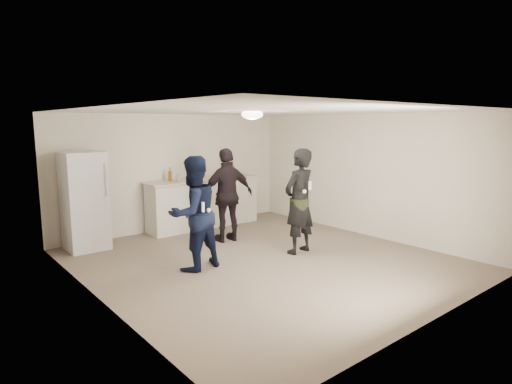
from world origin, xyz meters
TOP-DOWN VIEW (x-y plane):
  - floor at (0.00, 0.00)m, footprint 6.00×6.00m
  - ceiling at (0.00, 0.00)m, footprint 6.00×6.00m
  - wall_back at (0.00, 3.00)m, footprint 6.00×0.00m
  - wall_front at (0.00, -3.00)m, footprint 6.00×0.00m
  - wall_left at (-2.75, 0.00)m, footprint 0.00×6.00m
  - wall_right at (2.75, 0.00)m, footprint 0.00×6.00m
  - counter at (0.52, 2.67)m, footprint 2.60×0.56m
  - counter_top at (0.52, 2.67)m, footprint 2.68×0.64m
  - fridge at (-2.10, 2.60)m, footprint 0.70×0.70m
  - fridge_handle at (-1.82, 2.23)m, footprint 0.02×0.02m
  - ceiling_dome at (0.00, 0.30)m, footprint 0.36×0.36m
  - shaker at (-0.16, 2.58)m, footprint 0.08×0.08m
  - man at (-1.14, 0.36)m, footprint 0.96×0.79m
  - woman at (0.77, -0.07)m, footprint 0.73×0.52m
  - camo_shorts at (0.77, -0.07)m, footprint 0.34×0.34m
  - spectator at (0.24, 1.37)m, footprint 1.13×0.61m
  - remote_man at (-1.14, 0.08)m, footprint 0.04×0.04m
  - nunchuk_man at (-1.02, 0.11)m, footprint 0.07×0.07m
  - remote_woman at (0.77, -0.32)m, footprint 0.04×0.04m
  - nunchuk_woman at (0.67, -0.29)m, footprint 0.07×0.07m
  - bottle_cluster at (0.75, 2.68)m, footprint 1.72×0.32m

SIDE VIEW (x-z plane):
  - floor at x=0.00m, z-range 0.00..0.00m
  - counter at x=0.52m, z-range 0.00..1.05m
  - camo_shorts at x=0.77m, z-range 0.71..0.99m
  - fridge at x=-2.10m, z-range 0.00..1.80m
  - man at x=-1.14m, z-range 0.00..1.81m
  - spectator at x=0.24m, z-range 0.00..1.84m
  - woman at x=0.77m, z-range 0.00..1.88m
  - nunchuk_man at x=-1.02m, z-range 0.95..1.01m
  - remote_man at x=-1.14m, z-range 0.98..1.12m
  - counter_top at x=0.52m, z-range 1.05..1.09m
  - nunchuk_woman at x=0.67m, z-range 1.11..1.18m
  - shaker at x=-0.16m, z-range 1.09..1.26m
  - bottle_cluster at x=0.75m, z-range 1.08..1.33m
  - wall_back at x=0.00m, z-range -1.75..4.25m
  - wall_front at x=0.00m, z-range -1.75..4.25m
  - wall_left at x=-2.75m, z-range -1.75..4.25m
  - wall_right at x=2.75m, z-range -1.75..4.25m
  - remote_woman at x=0.77m, z-range 1.18..1.32m
  - fridge_handle at x=-1.82m, z-range 1.00..1.60m
  - ceiling_dome at x=0.00m, z-range 2.37..2.53m
  - ceiling at x=0.00m, z-range 2.50..2.50m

